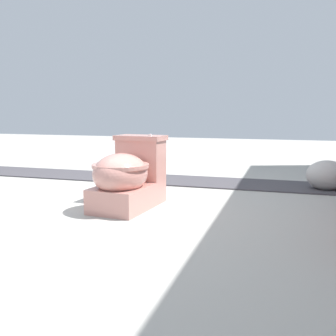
% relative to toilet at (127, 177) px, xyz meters
% --- Properties ---
extents(ground_plane, '(14.00, 14.00, 0.00)m').
position_rel_toilet_xyz_m(ground_plane, '(0.02, -0.23, -0.22)').
color(ground_plane, '#A8A59E').
extents(gravel_strip, '(0.56, 8.00, 0.01)m').
position_rel_toilet_xyz_m(gravel_strip, '(-1.13, 0.27, -0.21)').
color(gravel_strip, '#423F44').
rests_on(gravel_strip, ground).
extents(toilet, '(0.67, 0.44, 0.52)m').
position_rel_toilet_xyz_m(toilet, '(0.00, 0.00, 0.00)').
color(toilet, tan).
rests_on(toilet, ground).
extents(boulder_near, '(0.29, 0.36, 0.26)m').
position_rel_toilet_xyz_m(boulder_near, '(-1.08, 1.42, -0.09)').
color(boulder_near, '#B7B2AD').
rests_on(boulder_near, ground).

